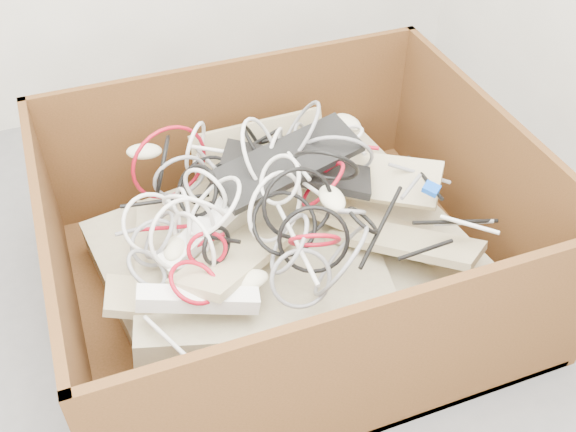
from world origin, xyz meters
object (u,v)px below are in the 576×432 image
object	(u,v)px
power_strip_right	(198,299)
power_strip_left	(206,228)
cardboard_box	(284,262)
vga_plug	(431,189)

from	to	relation	value
power_strip_right	power_strip_left	bearing A→B (deg)	83.61
cardboard_box	power_strip_left	distance (m)	0.31
vga_plug	power_strip_left	bearing A→B (deg)	-137.36
power_strip_left	vga_plug	distance (m)	0.66
power_strip_left	vga_plug	world-z (taller)	power_strip_left
cardboard_box	power_strip_right	xyz separation A→B (m)	(-0.31, -0.23, 0.21)
cardboard_box	power_strip_left	xyz separation A→B (m)	(-0.23, 0.01, 0.21)
cardboard_box	vga_plug	bearing A→B (deg)	-11.91
power_strip_left	cardboard_box	bearing A→B (deg)	-27.87
cardboard_box	vga_plug	xyz separation A→B (m)	(0.42, -0.09, 0.24)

